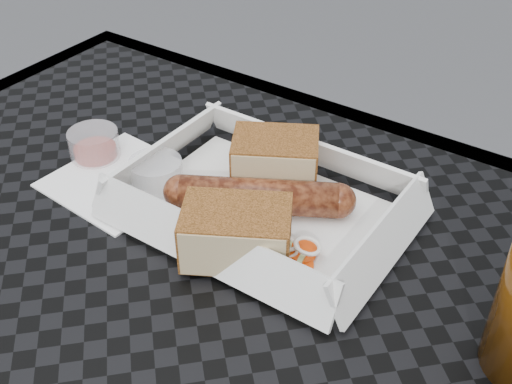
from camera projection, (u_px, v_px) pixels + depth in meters
food_tray at (262, 211)px, 0.58m from camera, size 0.22×0.15×0.00m
bratwurst at (259, 196)px, 0.57m from camera, size 0.15×0.10×0.03m
bread_near at (275, 161)px, 0.59m from camera, size 0.10×0.09×0.05m
bread_far at (236, 233)px, 0.52m from camera, size 0.10×0.09×0.04m
veg_garnish at (294, 254)px, 0.53m from camera, size 0.03×0.03×0.00m
napkin at (121, 180)px, 0.62m from camera, size 0.13×0.13×0.00m
condiment_cup_sauce at (94, 145)px, 0.64m from camera, size 0.05×0.05×0.03m
condiment_cup_empty at (156, 175)px, 0.60m from camera, size 0.05×0.05×0.03m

